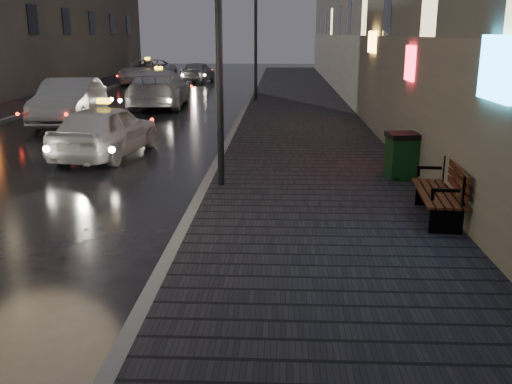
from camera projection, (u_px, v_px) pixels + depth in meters
ground at (7, 329)px, 6.53m from camera, size 120.00×120.00×0.00m
sidewalk at (299, 105)px, 26.55m from camera, size 4.60×58.00×0.15m
curb at (247, 104)px, 26.65m from camera, size 0.20×58.00×0.15m
sidewalk_far at (34, 103)px, 27.10m from camera, size 2.40×58.00×0.15m
curb_far at (60, 103)px, 27.04m from camera, size 0.20×58.00×0.15m
building_far_c at (64, 3)px, 43.18m from camera, size 6.00×22.00×11.00m
lamp_near at (219, 22)px, 11.28m from camera, size 0.36×0.36×5.28m
lamp_far at (256, 29)px, 26.68m from camera, size 0.36×0.36×5.28m
bench at (443, 191)px, 9.82m from camera, size 0.82×1.96×0.98m
trash_bin at (402, 155)px, 12.65m from camera, size 0.74×0.74×1.01m
taxi_near at (106, 130)px, 15.55m from camera, size 2.28×4.44×1.45m
car_left_mid at (69, 101)px, 21.24m from camera, size 2.17×5.15×1.65m
taxi_mid at (159, 88)px, 26.11m from camera, size 2.66×5.94×1.69m
taxi_far at (148, 71)px, 38.43m from camera, size 3.29×6.03×1.60m
car_far at (198, 72)px, 39.69m from camera, size 2.18×4.31×1.41m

